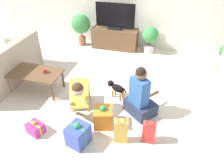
{
  "coord_description": "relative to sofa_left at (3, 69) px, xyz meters",
  "views": [
    {
      "loc": [
        0.91,
        -3.26,
        2.71
      ],
      "look_at": [
        0.05,
        -0.1,
        0.45
      ],
      "focal_mm": 35.0,
      "sensor_mm": 36.0,
      "label": 1
    }
  ],
  "objects": [
    {
      "name": "ground_plane",
      "position": [
        2.42,
        -0.03,
        -0.31
      ],
      "size": [
        16.0,
        16.0,
        0.0
      ],
      "primitive_type": "plane",
      "color": "beige"
    },
    {
      "name": "gift_bag_b",
      "position": [
        3.27,
        -0.88,
        -0.11
      ],
      "size": [
        0.2,
        0.13,
        0.41
      ],
      "rotation": [
        0.0,
        0.0,
        0.01
      ],
      "color": "red",
      "rests_on": "ground_plane"
    },
    {
      "name": "person_kneeling",
      "position": [
        1.99,
        -0.48,
        0.04
      ],
      "size": [
        0.54,
        0.83,
        0.8
      ],
      "rotation": [
        0.0,
        0.0,
        0.33
      ],
      "color": "#23232D",
      "rests_on": "ground_plane"
    },
    {
      "name": "tv_console",
      "position": [
        1.9,
        2.31,
        -0.03
      ],
      "size": [
        1.26,
        0.44,
        0.56
      ],
      "color": "brown",
      "rests_on": "ground_plane"
    },
    {
      "name": "sofa_left",
      "position": [
        0.0,
        0.0,
        0.0
      ],
      "size": [
        0.86,
        1.91,
        0.87
      ],
      "rotation": [
        0.0,
        0.0,
        -1.57
      ],
      "color": "tan",
      "rests_on": "ground_plane"
    },
    {
      "name": "potted_plant_back_left",
      "position": [
        0.92,
        2.26,
        0.28
      ],
      "size": [
        0.52,
        0.52,
        0.89
      ],
      "color": "#A36042",
      "rests_on": "ground_plane"
    },
    {
      "name": "gift_box_c",
      "position": [
        2.48,
        -0.72,
        -0.14
      ],
      "size": [
        0.38,
        0.39,
        0.42
      ],
      "rotation": [
        0.0,
        0.0,
        0.27
      ],
      "color": "orange",
      "rests_on": "ground_plane"
    },
    {
      "name": "gift_box_a",
      "position": [
        1.46,
        -1.18,
        -0.22
      ],
      "size": [
        0.32,
        0.28,
        0.25
      ],
      "rotation": [
        0.0,
        0.0,
        -0.35
      ],
      "color": "#CC3389",
      "rests_on": "ground_plane"
    },
    {
      "name": "coffee_table",
      "position": [
        0.85,
        -0.1,
        0.08
      ],
      "size": [
        1.1,
        0.59,
        0.43
      ],
      "color": "brown",
      "rests_on": "ground_plane"
    },
    {
      "name": "mug",
      "position": [
        1.08,
        -0.08,
        0.17
      ],
      "size": [
        0.12,
        0.08,
        0.09
      ],
      "color": "#B23D38",
      "rests_on": "coffee_table"
    },
    {
      "name": "gift_box_b",
      "position": [
        2.23,
        -1.2,
        -0.13
      ],
      "size": [
        0.37,
        0.39,
        0.42
      ],
      "rotation": [
        0.0,
        0.0,
        -0.3
      ],
      "color": "#3D51BC",
      "rests_on": "ground_plane"
    },
    {
      "name": "person_sitting",
      "position": [
        3.02,
        -0.26,
        0.04
      ],
      "size": [
        0.66,
        0.64,
        0.96
      ],
      "rotation": [
        0.0,
        0.0,
        2.45
      ],
      "color": "#283351",
      "rests_on": "ground_plane"
    },
    {
      "name": "potted_plant_back_right",
      "position": [
        2.88,
        2.26,
        0.13
      ],
      "size": [
        0.43,
        0.43,
        0.72
      ],
      "color": "beige",
      "rests_on": "ground_plane"
    },
    {
      "name": "gift_bag_a",
      "position": [
        2.85,
        -0.99,
        -0.09
      ],
      "size": [
        0.23,
        0.16,
        0.45
      ],
      "rotation": [
        0.0,
        0.0,
        0.2
      ],
      "color": "#E5B74C",
      "rests_on": "ground_plane"
    },
    {
      "name": "dog",
      "position": [
        2.49,
        0.09,
        -0.08
      ],
      "size": [
        0.44,
        0.26,
        0.33
      ],
      "rotation": [
        0.0,
        0.0,
        4.29
      ],
      "color": "black",
      "rests_on": "ground_plane"
    },
    {
      "name": "tv",
      "position": [
        1.9,
        2.31,
        0.56
      ],
      "size": [
        1.06,
        0.2,
        0.69
      ],
      "color": "black",
      "rests_on": "tv_console"
    }
  ]
}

